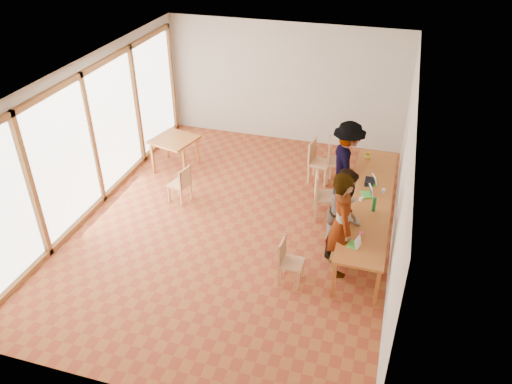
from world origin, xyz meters
TOP-DOWN VIEW (x-y plane):
  - ground at (0.00, 0.00)m, footprint 8.00×8.00m
  - wall_back at (0.00, 4.00)m, footprint 6.00×0.10m
  - wall_front at (0.00, -4.00)m, footprint 6.00×0.10m
  - wall_right at (3.00, 0.00)m, footprint 0.10×8.00m
  - window_wall at (-2.96, 0.00)m, footprint 0.10×8.00m
  - ceiling at (0.00, 0.00)m, footprint 6.00×8.00m
  - communal_table at (2.50, 0.47)m, footprint 0.80×4.00m
  - side_table at (-2.06, 1.77)m, footprint 0.90×0.90m
  - chair_near at (1.34, -1.31)m, footprint 0.40×0.40m
  - chair_mid at (1.55, 0.74)m, footprint 0.55×0.55m
  - chair_far at (1.19, 2.12)m, footprint 0.51×0.51m
  - chair_empty at (1.55, 2.21)m, footprint 0.53×0.53m
  - chair_spare at (-1.30, 0.46)m, footprint 0.46×0.46m
  - person_near at (2.13, -0.79)m, footprint 0.65×0.81m
  - person_mid at (2.13, -0.27)m, footprint 0.80×0.94m
  - person_far at (1.92, 1.47)m, footprint 1.05×1.32m
  - laptop_near at (2.41, -1.03)m, footprint 0.23×0.25m
  - laptop_mid at (2.46, 0.59)m, footprint 0.27×0.29m
  - laptop_far at (2.49, 1.02)m, footprint 0.26×0.27m
  - yellow_mug at (2.30, 2.05)m, footprint 0.17×0.17m
  - green_bottle at (2.59, 0.08)m, footprint 0.07×0.07m
  - clear_glass at (2.72, 0.74)m, footprint 0.07×0.07m
  - condiment_cup at (2.35, 0.37)m, footprint 0.08×0.08m
  - pink_phone at (2.46, -0.67)m, footprint 0.05×0.10m
  - black_pouch at (2.43, 1.01)m, footprint 0.16×0.26m

SIDE VIEW (x-z plane):
  - ground at x=0.00m, z-range 0.00..0.00m
  - chair_near at x=1.34m, z-range 0.28..0.72m
  - chair_spare at x=-1.30m, z-range 0.28..0.72m
  - chair_far at x=1.19m, z-range 0.34..0.85m
  - chair_mid at x=1.55m, z-range 0.34..0.87m
  - chair_empty at x=1.55m, z-range 0.36..0.90m
  - side_table at x=-2.06m, z-range 0.29..1.04m
  - communal_table at x=2.50m, z-range 0.33..1.08m
  - pink_phone at x=2.46m, z-range 0.75..0.76m
  - condiment_cup at x=2.35m, z-range 0.75..0.81m
  - clear_glass at x=2.72m, z-range 0.75..0.84m
  - black_pouch at x=2.43m, z-range 0.75..0.84m
  - laptop_near at x=2.41m, z-range 0.71..0.89m
  - laptop_far at x=2.49m, z-range 0.71..0.89m
  - yellow_mug at x=2.30m, z-range 0.75..0.86m
  - laptop_mid at x=2.46m, z-range 0.70..0.91m
  - person_mid at x=2.13m, z-range 0.00..1.71m
  - green_bottle at x=2.59m, z-range 0.75..1.03m
  - person_far at x=1.92m, z-range 0.00..1.78m
  - person_near at x=2.13m, z-range 0.00..1.93m
  - wall_back at x=0.00m, z-range 0.00..3.00m
  - wall_front at x=0.00m, z-range 0.00..3.00m
  - wall_right at x=3.00m, z-range 0.00..3.00m
  - window_wall at x=-2.96m, z-range 0.00..3.00m
  - ceiling at x=0.00m, z-range 3.00..3.04m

